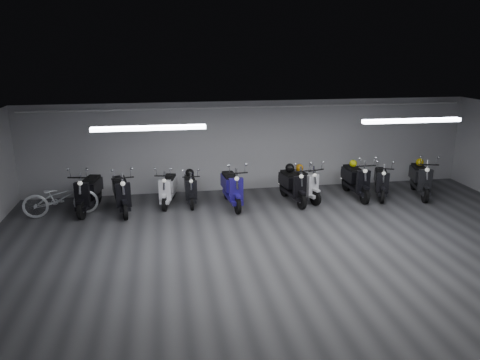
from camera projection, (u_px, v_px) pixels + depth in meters
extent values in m
cube|color=#353638|center=(295.00, 257.00, 9.97)|extent=(14.00, 10.00, 0.01)
cube|color=gray|center=(300.00, 129.00, 9.18)|extent=(14.00, 10.00, 0.01)
cube|color=#ACADAF|center=(252.00, 146.00, 14.31)|extent=(14.00, 0.01, 2.80)
cube|color=#ACADAF|center=(431.00, 342.00, 4.84)|extent=(14.00, 0.01, 2.80)
cube|color=white|center=(149.00, 128.00, 9.67)|extent=(2.40, 0.18, 0.08)
cube|color=white|center=(412.00, 121.00, 10.62)|extent=(2.40, 0.18, 0.08)
cylinder|color=white|center=(253.00, 107.00, 13.89)|extent=(13.60, 0.05, 0.05)
imported|color=white|center=(60.00, 194.00, 12.21)|extent=(1.99, 0.94, 1.24)
sphere|color=black|center=(190.00, 173.00, 13.26)|extent=(0.25, 0.25, 0.25)
sphere|color=#BDA40B|center=(420.00, 162.00, 13.95)|extent=(0.23, 0.23, 0.23)
sphere|color=#C97C0B|center=(299.00, 168.00, 13.59)|extent=(0.24, 0.24, 0.24)
sphere|color=#B9C10B|center=(353.00, 163.00, 13.84)|extent=(0.23, 0.23, 0.23)
sphere|color=black|center=(290.00, 168.00, 13.37)|extent=(0.27, 0.27, 0.27)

